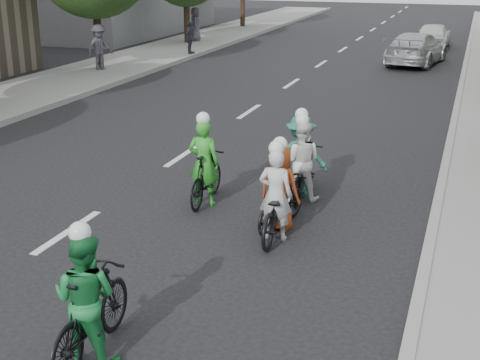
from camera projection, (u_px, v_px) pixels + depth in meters
The scene contains 15 objects.
ground at pixel (68, 232), 11.72m from camera, with size 120.00×120.00×0.00m, color black.
sidewalk_left at pixel (31, 92), 23.14m from camera, with size 4.00×80.00×0.15m, color gray.
curb_left at pixel (79, 96), 22.52m from camera, with size 0.18×80.00×0.18m, color #999993.
curb_right at pixel (453, 124), 18.73m from camera, with size 0.18×80.00×0.18m, color #999993.
cyclist_0 at pixel (89, 307), 7.89m from camera, with size 0.82×1.90×1.78m.
cyclist_1 at pixel (302, 169), 13.16m from camera, with size 0.81×1.87×1.74m.
cyclist_2 at pixel (277, 205), 11.36m from camera, with size 0.75×1.94×1.73m.
cyclist_3 at pixel (280, 196), 11.76m from camera, with size 0.88×1.70×1.68m.
cyclist_4 at pixel (301, 161), 13.33m from camera, with size 1.14×1.60×1.80m.
cyclist_5 at pixel (205, 172), 12.89m from camera, with size 0.63×1.72×1.84m.
follow_car_lead at pixel (416, 48), 29.27m from camera, with size 1.94×4.78×1.39m, color #BDBCC2.
follow_car_trail at pixel (433, 35), 34.22m from camera, with size 1.57×3.90×1.33m, color silver.
spectator_0 at pixel (99, 47), 26.94m from camera, with size 1.17×0.67×1.81m, color #4A4854.
spectator_1 at pixel (190, 37), 31.27m from camera, with size 0.89×0.37×1.52m, color #474853.
spectator_2 at pixel (195, 24), 35.96m from camera, with size 0.87×0.56×1.77m, color #51515E.
Camera 1 is at (6.44, -9.19, 4.63)m, focal length 50.00 mm.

